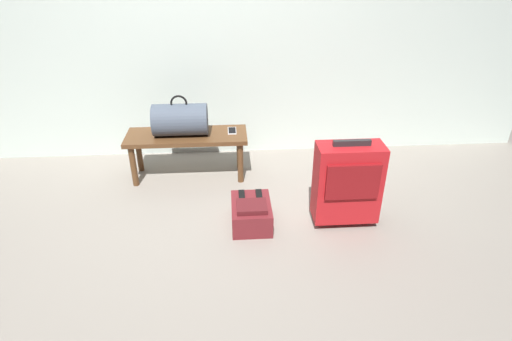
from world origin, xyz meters
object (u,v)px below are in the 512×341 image
object	(u,v)px
duffel_bag_slate	(180,120)
backpack_maroon	(251,213)
cell_phone	(232,131)
suitcase_upright_red	(347,182)
bench	(187,141)

from	to	relation	value
duffel_bag_slate	backpack_maroon	distance (m)	1.01
cell_phone	suitcase_upright_red	xyz separation A→B (m)	(0.78, -0.81, -0.06)
duffel_bag_slate	cell_phone	distance (m)	0.44
bench	duffel_bag_slate	xyz separation A→B (m)	(-0.04, -0.00, 0.19)
bench	suitcase_upright_red	bearing A→B (deg)	-33.71
duffel_bag_slate	cell_phone	size ratio (longest dim) A/B	3.06
bench	duffel_bag_slate	bearing A→B (deg)	-180.00
suitcase_upright_red	backpack_maroon	bearing A→B (deg)	177.53
bench	cell_phone	distance (m)	0.39
bench	backpack_maroon	bearing A→B (deg)	-56.50
suitcase_upright_red	bench	bearing A→B (deg)	146.29
bench	suitcase_upright_red	xyz separation A→B (m)	(1.16, -0.77, 0.00)
cell_phone	suitcase_upright_red	size ratio (longest dim) A/B	0.22
bench	duffel_bag_slate	distance (m)	0.20
cell_phone	duffel_bag_slate	bearing A→B (deg)	-174.88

